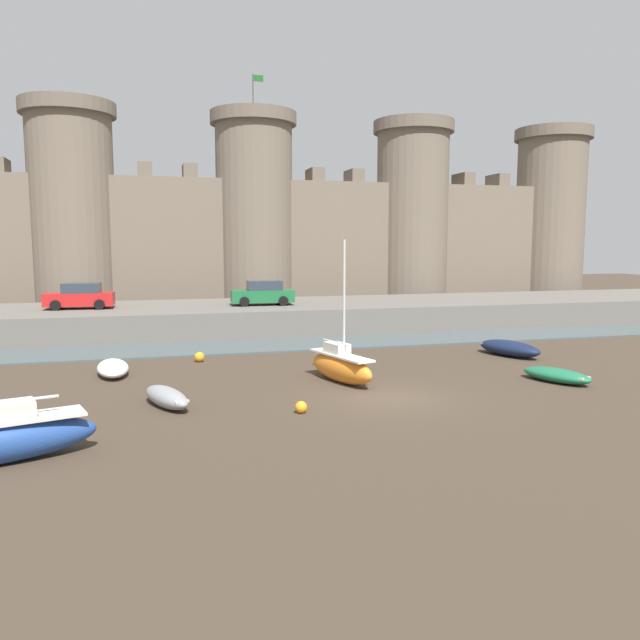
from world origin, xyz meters
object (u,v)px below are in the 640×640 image
at_px(sailboat_midflat_centre, 341,366).
at_px(rowboat_near_channel_right, 167,397).
at_px(rowboat_near_channel_left, 113,368).
at_px(mooring_buoy_off_centre, 199,357).
at_px(car_quay_west, 80,296).
at_px(rowboat_foreground_left, 509,348).
at_px(car_quay_centre_east, 263,293).
at_px(mooring_buoy_near_channel, 301,407).
at_px(rowboat_foreground_centre, 557,375).

bearing_deg(sailboat_midflat_centre, rowboat_near_channel_right, -162.58).
xyz_separation_m(rowboat_near_channel_right, rowboat_near_channel_left, (-2.15, 6.28, -0.05)).
xyz_separation_m(mooring_buoy_off_centre, car_quay_west, (-6.46, 10.76, 2.25)).
xyz_separation_m(rowboat_foreground_left, rowboat_near_channel_right, (-17.37, -5.77, -0.05)).
distance_m(rowboat_near_channel_right, rowboat_near_channel_left, 6.64).
xyz_separation_m(rowboat_near_channel_right, car_quay_centre_east, (6.76, 18.45, 2.13)).
distance_m(mooring_buoy_near_channel, mooring_buoy_off_centre, 10.70).
relative_size(sailboat_midflat_centre, rowboat_near_channel_left, 1.66).
height_order(rowboat_foreground_left, car_quay_centre_east, car_quay_centre_east).
xyz_separation_m(mooring_buoy_off_centre, car_quay_centre_east, (4.98, 10.13, 2.25)).
relative_size(sailboat_midflat_centre, car_quay_west, 1.42).
bearing_deg(car_quay_centre_east, car_quay_west, 176.84).
bearing_deg(mooring_buoy_near_channel, rowboat_foreground_centre, 9.26).
relative_size(rowboat_foreground_left, mooring_buoy_off_centre, 8.00).
relative_size(rowboat_near_channel_left, mooring_buoy_off_centre, 7.29).
distance_m(sailboat_midflat_centre, rowboat_near_channel_right, 7.52).
bearing_deg(rowboat_foreground_centre, car_quay_west, 136.88).
bearing_deg(car_quay_centre_east, rowboat_near_channel_left, -126.23).
bearing_deg(rowboat_foreground_left, rowboat_near_channel_left, 178.50).
bearing_deg(car_quay_west, mooring_buoy_off_centre, -59.01).
bearing_deg(rowboat_foreground_left, car_quay_centre_east, 129.91).
height_order(rowboat_near_channel_right, car_quay_west, car_quay_west).
relative_size(mooring_buoy_near_channel, car_quay_centre_east, 0.10).
distance_m(rowboat_foreground_centre, rowboat_near_channel_right, 15.89).
bearing_deg(rowboat_near_channel_left, car_quay_centre_east, 53.77).
distance_m(rowboat_foreground_centre, mooring_buoy_near_channel, 11.62).
distance_m(mooring_buoy_near_channel, car_quay_centre_east, 20.76).
height_order(mooring_buoy_off_centre, car_quay_west, car_quay_west).
relative_size(rowboat_foreground_centre, rowboat_near_channel_left, 0.91).
relative_size(sailboat_midflat_centre, mooring_buoy_near_channel, 14.15).
bearing_deg(car_quay_west, rowboat_near_channel_right, -76.21).
distance_m(rowboat_near_channel_left, car_quay_centre_east, 15.24).
distance_m(rowboat_foreground_left, car_quay_west, 25.84).
bearing_deg(mooring_buoy_off_centre, car_quay_centre_east, 63.81).
distance_m(sailboat_midflat_centre, rowboat_foreground_left, 10.80).
xyz_separation_m(rowboat_foreground_left, car_quay_west, (-22.05, 13.31, 2.08)).
height_order(rowboat_foreground_centre, rowboat_foreground_left, rowboat_foreground_left).
xyz_separation_m(rowboat_foreground_centre, mooring_buoy_off_centre, (-14.10, 8.50, -0.06)).
relative_size(rowboat_near_channel_left, car_quay_west, 0.85).
distance_m(mooring_buoy_near_channel, car_quay_west, 23.12).
bearing_deg(rowboat_near_channel_right, car_quay_centre_east, 69.86).
bearing_deg(rowboat_near_channel_left, rowboat_foreground_left, -1.50).
bearing_deg(mooring_buoy_near_channel, rowboat_near_channel_right, 155.05).
bearing_deg(mooring_buoy_near_channel, sailboat_midflat_centre, 57.41).
bearing_deg(rowboat_near_channel_left, rowboat_foreground_centre, -19.71).
xyz_separation_m(rowboat_near_channel_left, mooring_buoy_off_centre, (3.93, 2.04, -0.07)).
bearing_deg(mooring_buoy_off_centre, rowboat_foreground_centre, -31.07).
xyz_separation_m(rowboat_near_channel_left, mooring_buoy_near_channel, (6.57, -8.33, -0.11)).
height_order(mooring_buoy_near_channel, mooring_buoy_off_centre, mooring_buoy_off_centre).
relative_size(rowboat_foreground_centre, car_quay_west, 0.78).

